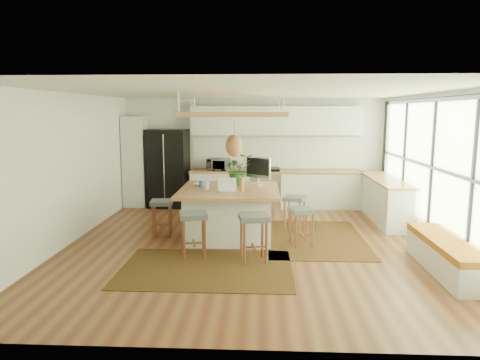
# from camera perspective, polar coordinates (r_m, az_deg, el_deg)

# --- Properties ---
(floor) EXTENTS (7.00, 7.00, 0.00)m
(floor) POSITION_cam_1_polar(r_m,az_deg,el_deg) (7.91, 1.29, -8.47)
(floor) COLOR #592C19
(floor) RESTS_ON ground
(ceiling) EXTENTS (7.00, 7.00, 0.00)m
(ceiling) POSITION_cam_1_polar(r_m,az_deg,el_deg) (7.56, 1.36, 11.47)
(ceiling) COLOR white
(ceiling) RESTS_ON ground
(wall_back) EXTENTS (6.50, 0.00, 6.50)m
(wall_back) POSITION_cam_1_polar(r_m,az_deg,el_deg) (11.09, 1.78, 3.67)
(wall_back) COLOR silver
(wall_back) RESTS_ON ground
(wall_front) EXTENTS (6.50, 0.00, 6.50)m
(wall_front) POSITION_cam_1_polar(r_m,az_deg,el_deg) (4.17, 0.09, -5.12)
(wall_front) COLOR silver
(wall_front) RESTS_ON ground
(wall_left) EXTENTS (0.00, 7.00, 7.00)m
(wall_left) POSITION_cam_1_polar(r_m,az_deg,el_deg) (8.35, -21.57, 1.32)
(wall_left) COLOR silver
(wall_left) RESTS_ON ground
(wall_right) EXTENTS (0.00, 7.00, 7.00)m
(wall_right) POSITION_cam_1_polar(r_m,az_deg,el_deg) (8.21, 24.65, 1.01)
(wall_right) COLOR silver
(wall_right) RESTS_ON ground
(window_wall) EXTENTS (0.10, 6.20, 2.60)m
(window_wall) POSITION_cam_1_polar(r_m,az_deg,el_deg) (8.19, 24.48, 1.35)
(window_wall) COLOR black
(window_wall) RESTS_ON wall_right
(pantry) EXTENTS (0.55, 0.60, 2.25)m
(pantry) POSITION_cam_1_polar(r_m,az_deg,el_deg) (11.24, -13.47, 2.34)
(pantry) COLOR silver
(pantry) RESTS_ON floor
(back_counter_base) EXTENTS (4.20, 0.60, 0.88)m
(back_counter_base) POSITION_cam_1_polar(r_m,az_deg,el_deg) (10.90, 4.62, -1.28)
(back_counter_base) COLOR silver
(back_counter_base) RESTS_ON floor
(back_counter_top) EXTENTS (4.24, 0.64, 0.05)m
(back_counter_top) POSITION_cam_1_polar(r_m,az_deg,el_deg) (10.83, 4.65, 1.12)
(back_counter_top) COLOR #9D6138
(back_counter_top) RESTS_ON back_counter_base
(backsplash) EXTENTS (4.20, 0.02, 0.80)m
(backsplash) POSITION_cam_1_polar(r_m,az_deg,el_deg) (11.08, 4.63, 3.63)
(backsplash) COLOR white
(backsplash) RESTS_ON wall_back
(upper_cabinets) EXTENTS (4.20, 0.34, 0.70)m
(upper_cabinets) POSITION_cam_1_polar(r_m,az_deg,el_deg) (10.87, 4.71, 7.76)
(upper_cabinets) COLOR silver
(upper_cabinets) RESTS_ON wall_back
(range) EXTENTS (0.76, 0.62, 1.00)m
(range) POSITION_cam_1_polar(r_m,az_deg,el_deg) (10.89, 3.31, -0.96)
(range) COLOR #A5A5AA
(range) RESTS_ON floor
(right_counter_base) EXTENTS (0.60, 2.50, 0.88)m
(right_counter_base) POSITION_cam_1_polar(r_m,az_deg,el_deg) (10.12, 18.45, -2.51)
(right_counter_base) COLOR silver
(right_counter_base) RESTS_ON floor
(right_counter_top) EXTENTS (0.64, 2.54, 0.05)m
(right_counter_top) POSITION_cam_1_polar(r_m,az_deg,el_deg) (10.04, 18.58, 0.06)
(right_counter_top) COLOR #9D6138
(right_counter_top) RESTS_ON right_counter_base
(window_bench) EXTENTS (0.52, 2.00, 0.50)m
(window_bench) POSITION_cam_1_polar(r_m,az_deg,el_deg) (7.24, 25.39, -8.95)
(window_bench) COLOR silver
(window_bench) RESTS_ON floor
(ceiling_panel) EXTENTS (1.86, 1.86, 0.80)m
(ceiling_panel) POSITION_cam_1_polar(r_m,az_deg,el_deg) (7.97, -0.76, 6.66)
(ceiling_panel) COLOR #9D6138
(ceiling_panel) RESTS_ON ceiling
(rug_near) EXTENTS (2.60, 1.80, 0.01)m
(rug_near) POSITION_cam_1_polar(r_m,az_deg,el_deg) (6.78, -4.45, -11.48)
(rug_near) COLOR black
(rug_near) RESTS_ON floor
(rug_right) EXTENTS (1.80, 2.60, 0.01)m
(rug_right) POSITION_cam_1_polar(r_m,az_deg,el_deg) (8.40, 9.81, -7.52)
(rug_right) COLOR black
(rug_right) RESTS_ON floor
(fridge) EXTENTS (1.01, 0.81, 1.94)m
(fridge) POSITION_cam_1_polar(r_m,az_deg,el_deg) (11.06, -9.34, 1.32)
(fridge) COLOR black
(fridge) RESTS_ON floor
(island) EXTENTS (1.85, 1.85, 0.93)m
(island) POSITION_cam_1_polar(r_m,az_deg,el_deg) (8.30, -1.40, -4.30)
(island) COLOR #9D6138
(island) RESTS_ON floor
(stool_near_left) EXTENTS (0.52, 0.52, 0.74)m
(stool_near_left) POSITION_cam_1_polar(r_m,az_deg,el_deg) (7.24, -6.08, -7.23)
(stool_near_left) COLOR #464A4D
(stool_near_left) RESTS_ON floor
(stool_near_right) EXTENTS (0.53, 0.53, 0.77)m
(stool_near_right) POSITION_cam_1_polar(r_m,az_deg,el_deg) (6.97, 1.80, -7.84)
(stool_near_right) COLOR #464A4D
(stool_near_right) RESTS_ON floor
(stool_right_front) EXTENTS (0.49, 0.49, 0.68)m
(stool_right_front) POSITION_cam_1_polar(r_m,az_deg,el_deg) (7.86, 8.03, -5.98)
(stool_right_front) COLOR #464A4D
(stool_right_front) RESTS_ON floor
(stool_right_back) EXTENTS (0.53, 0.53, 0.70)m
(stool_right_back) POSITION_cam_1_polar(r_m,az_deg,el_deg) (8.82, 7.13, -4.32)
(stool_right_back) COLOR #464A4D
(stool_right_back) RESTS_ON floor
(stool_left_side) EXTENTS (0.45, 0.45, 0.69)m
(stool_left_side) POSITION_cam_1_polar(r_m,az_deg,el_deg) (8.52, -10.17, -4.87)
(stool_left_side) COLOR #464A4D
(stool_left_side) RESTS_ON floor
(laptop) EXTENTS (0.43, 0.44, 0.26)m
(laptop) POSITION_cam_1_polar(r_m,az_deg,el_deg) (7.85, -1.52, -0.72)
(laptop) COLOR #A5A5AA
(laptop) RESTS_ON island
(monitor) EXTENTS (0.61, 0.55, 0.56)m
(monitor) POSITION_cam_1_polar(r_m,az_deg,el_deg) (8.59, 2.40, 1.06)
(monitor) COLOR #A5A5AA
(monitor) RESTS_ON island
(microwave) EXTENTS (0.58, 0.39, 0.36)m
(microwave) POSITION_cam_1_polar(r_m,az_deg,el_deg) (10.83, -2.82, 2.22)
(microwave) COLOR #A5A5AA
(microwave) RESTS_ON back_counter_top
(island_plant) EXTENTS (0.78, 0.81, 0.48)m
(island_plant) POSITION_cam_1_polar(r_m,az_deg,el_deg) (8.64, -0.23, 0.99)
(island_plant) COLOR #1E4C19
(island_plant) RESTS_ON island
(island_bowl) EXTENTS (0.24, 0.24, 0.05)m
(island_bowl) POSITION_cam_1_polar(r_m,az_deg,el_deg) (8.57, -5.34, -0.58)
(island_bowl) COLOR silver
(island_bowl) RESTS_ON island
(island_bottle_0) EXTENTS (0.07, 0.07, 0.19)m
(island_bottle_0) POSITION_cam_1_polar(r_m,az_deg,el_deg) (8.35, -5.13, -0.35)
(island_bottle_0) COLOR blue
(island_bottle_0) RESTS_ON island
(island_bottle_1) EXTENTS (0.07, 0.07, 0.19)m
(island_bottle_1) POSITION_cam_1_polar(r_m,az_deg,el_deg) (8.09, -4.32, -0.64)
(island_bottle_1) COLOR white
(island_bottle_1) RESTS_ON island
(island_bottle_2) EXTENTS (0.07, 0.07, 0.19)m
(island_bottle_2) POSITION_cam_1_polar(r_m,az_deg,el_deg) (7.88, 0.24, -0.86)
(island_bottle_2) COLOR #A66337
(island_bottle_2) RESTS_ON island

